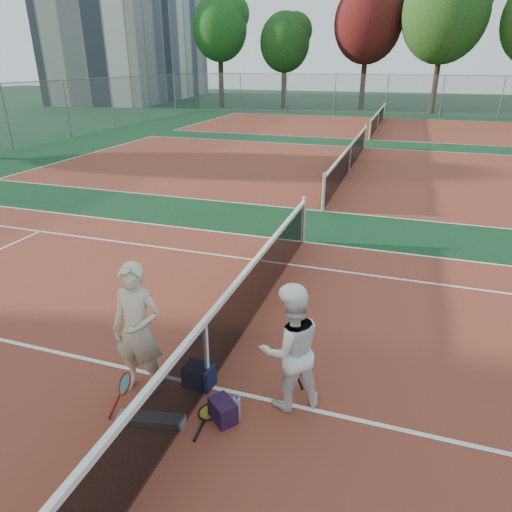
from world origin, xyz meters
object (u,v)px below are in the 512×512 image
(apartment_block, at_px, (133,26))
(sports_bag_navy, at_px, (199,376))
(racket_red, at_px, (126,394))
(net_main, at_px, (206,354))
(player_a, at_px, (137,330))
(sports_bag_purple, at_px, (223,411))
(racket_black_held, at_px, (291,373))
(racket_spare, at_px, (208,412))
(player_b, at_px, (291,349))
(water_bottle, at_px, (237,408))

(apartment_block, distance_m, sports_bag_navy, 52.61)
(racket_red, xyz_separation_m, sports_bag_navy, (0.62, 0.72, -0.12))
(net_main, distance_m, racket_red, 1.06)
(player_a, xyz_separation_m, sports_bag_purple, (1.19, -0.21, -0.75))
(racket_black_held, distance_m, sports_bag_navy, 1.20)
(player_a, distance_m, racket_spare, 1.32)
(apartment_block, distance_m, player_b, 53.13)
(racket_black_held, bearing_deg, player_a, -15.71)
(net_main, bearing_deg, racket_spare, -65.81)
(net_main, distance_m, player_b, 1.12)
(apartment_block, relative_size, sports_bag_navy, 57.27)
(racket_black_held, relative_size, water_bottle, 1.91)
(water_bottle, bearing_deg, racket_spare, -174.39)
(player_a, relative_size, water_bottle, 5.88)
(racket_spare, height_order, sports_bag_navy, sports_bag_navy)
(sports_bag_navy, distance_m, water_bottle, 0.79)
(net_main, height_order, apartment_block, apartment_block)
(water_bottle, bearing_deg, apartment_block, 122.75)
(apartment_block, relative_size, water_bottle, 73.33)
(sports_bag_purple, bearing_deg, player_b, 38.87)
(net_main, relative_size, sports_bag_navy, 28.58)
(player_a, bearing_deg, player_b, 6.39)
(apartment_block, height_order, racket_black_held, apartment_block)
(player_a, height_order, racket_red, player_a)
(net_main, xyz_separation_m, water_bottle, (0.56, -0.41, -0.36))
(net_main, relative_size, water_bottle, 36.60)
(racket_spare, relative_size, sports_bag_purple, 1.79)
(player_a, distance_m, racket_red, 0.76)
(racket_black_held, bearing_deg, net_main, -18.68)
(water_bottle, bearing_deg, net_main, 143.70)
(net_main, bearing_deg, player_b, 2.48)
(apartment_block, height_order, sports_bag_purple, apartment_block)
(player_b, bearing_deg, racket_black_held, -114.21)
(racket_red, xyz_separation_m, sports_bag_purple, (1.15, 0.23, -0.13))
(apartment_block, height_order, water_bottle, apartment_block)
(racket_spare, height_order, sports_bag_purple, sports_bag_purple)
(sports_bag_purple, height_order, water_bottle, water_bottle)
(apartment_block, bearing_deg, sports_bag_navy, -57.64)
(player_a, bearing_deg, racket_spare, -13.23)
(apartment_block, relative_size, racket_red, 41.24)
(player_a, relative_size, sports_bag_purple, 5.28)
(apartment_block, height_order, racket_red, apartment_block)
(sports_bag_navy, bearing_deg, sports_bag_purple, -42.47)
(racket_red, relative_size, sports_bag_navy, 1.39)
(racket_black_held, xyz_separation_m, water_bottle, (-0.49, -0.66, -0.14))
(sports_bag_navy, bearing_deg, player_a, -157.00)
(player_b, distance_m, racket_black_held, 0.54)
(player_b, bearing_deg, racket_red, -9.69)
(net_main, distance_m, water_bottle, 0.79)
(player_a, distance_m, sports_bag_purple, 1.42)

